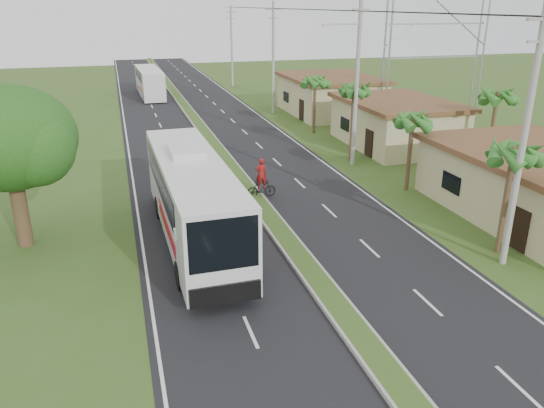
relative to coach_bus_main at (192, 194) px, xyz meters
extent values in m
plane|color=#3A511E|center=(4.23, -8.15, -2.40)|extent=(180.00, 180.00, 0.00)
cube|color=black|center=(4.23, 11.85, -2.39)|extent=(14.00, 160.00, 0.02)
cube|color=gray|center=(4.23, 11.85, -2.31)|extent=(1.20, 160.00, 0.17)
cube|color=#3A511E|center=(4.23, 11.85, -2.22)|extent=(0.95, 160.00, 0.02)
cube|color=silver|center=(-2.47, 11.85, -2.40)|extent=(0.12, 160.00, 0.01)
cube|color=silver|center=(10.93, 11.85, -2.40)|extent=(0.12, 160.00, 0.01)
cube|color=tan|center=(18.23, -2.15, -0.80)|extent=(8.00, 12.00, 3.20)
cube|color=tan|center=(18.23, 13.85, -0.73)|extent=(7.00, 10.00, 3.35)
cube|color=brown|center=(18.23, 13.85, 1.11)|extent=(7.60, 10.60, 0.32)
cube|color=tan|center=(18.23, 27.85, -0.65)|extent=(8.00, 11.00, 3.50)
cube|color=brown|center=(18.23, 27.85, 1.26)|extent=(8.60, 11.60, 0.32)
cylinder|color=#473321|center=(13.23, -5.15, 0.10)|extent=(0.26, 0.26, 5.00)
cylinder|color=#473321|center=(13.63, 3.85, -0.10)|extent=(0.26, 0.26, 4.60)
cylinder|color=#473321|center=(13.03, 10.85, 0.30)|extent=(0.26, 0.26, 5.40)
cylinder|color=#473321|center=(13.53, 19.85, 0.00)|extent=(0.26, 0.26, 4.80)
cylinder|color=#473321|center=(21.73, 6.85, 0.20)|extent=(0.26, 0.26, 5.20)
cylinder|color=#473321|center=(-7.77, 1.85, -0.40)|extent=(0.70, 0.70, 4.00)
ellipsoid|color=#1F4412|center=(-7.77, 1.85, 2.80)|extent=(6.00, 6.00, 4.68)
sphere|color=#1F4412|center=(-6.57, 0.85, 2.50)|extent=(3.40, 3.40, 3.40)
cylinder|color=gray|center=(12.73, -6.15, 3.10)|extent=(0.28, 0.28, 11.00)
cube|color=gray|center=(12.73, -6.15, 7.80)|extent=(1.60, 0.12, 0.12)
cube|color=gray|center=(12.73, -6.15, 7.00)|extent=(1.20, 0.10, 0.10)
cylinder|color=gray|center=(12.73, 9.85, 3.60)|extent=(0.28, 0.28, 12.00)
cube|color=gray|center=(12.73, 9.85, 8.00)|extent=(1.20, 0.10, 0.10)
cube|color=gray|center=(11.53, 9.85, 7.10)|extent=(2.40, 0.10, 0.10)
cylinder|color=gray|center=(12.73, 29.85, 3.10)|extent=(0.28, 0.28, 11.00)
cube|color=gray|center=(12.73, 29.85, 7.80)|extent=(1.60, 0.12, 0.12)
cube|color=gray|center=(12.73, 29.85, 7.00)|extent=(1.20, 0.10, 0.10)
cylinder|color=gray|center=(12.73, 49.85, 2.85)|extent=(0.28, 0.28, 10.50)
cube|color=gray|center=(12.73, 49.85, 7.30)|extent=(1.60, 0.12, 0.12)
cube|color=gray|center=(12.73, 49.85, 6.50)|extent=(1.20, 0.10, 0.10)
cylinder|color=gray|center=(21.23, 21.35, 3.60)|extent=(0.18, 0.18, 12.00)
cylinder|color=gray|center=(31.23, 21.35, 3.60)|extent=(0.18, 0.18, 12.00)
cylinder|color=gray|center=(21.23, 22.35, 3.60)|extent=(0.18, 0.18, 12.00)
cylinder|color=gray|center=(31.23, 22.35, 3.60)|extent=(0.18, 0.18, 12.00)
cube|color=gray|center=(26.23, 21.85, 3.60)|extent=(10.00, 0.14, 0.14)
cube|color=gray|center=(26.23, 21.85, 6.60)|extent=(10.00, 0.14, 0.14)
cube|color=silver|center=(0.00, -0.07, -0.12)|extent=(3.09, 13.57, 3.55)
cube|color=black|center=(-0.01, 0.61, 0.66)|extent=(3.08, 10.87, 1.42)
cube|color=black|center=(0.14, -6.76, 0.45)|extent=(2.54, 0.19, 1.99)
cube|color=#A50D1B|center=(0.03, -1.42, -0.83)|extent=(2.98, 5.91, 0.62)
cube|color=yellow|center=(-0.01, 0.27, -1.12)|extent=(2.93, 3.44, 0.28)
cube|color=silver|center=(-0.03, 1.29, 1.81)|extent=(1.63, 2.73, 0.32)
cylinder|color=black|center=(-1.18, -4.37, -1.82)|extent=(0.38, 1.18, 1.17)
cylinder|color=black|center=(1.36, -4.32, -1.82)|extent=(0.38, 1.18, 1.17)
cylinder|color=black|center=(-1.34, 3.51, -1.82)|extent=(0.38, 1.18, 1.17)
cylinder|color=black|center=(1.20, 3.56, -1.82)|extent=(0.38, 1.18, 1.17)
cube|color=silver|center=(1.12, 44.05, -0.66)|extent=(2.82, 11.51, 3.18)
cube|color=black|center=(1.11, 44.54, 0.29)|extent=(2.78, 8.53, 1.08)
cube|color=#E15316|center=(1.15, 43.05, -1.27)|extent=(2.70, 5.54, 0.35)
cylinder|color=black|center=(0.17, 39.29, -1.93)|extent=(0.33, 0.96, 0.96)
cylinder|color=black|center=(2.36, 39.35, -1.93)|extent=(0.33, 0.96, 0.96)
cylinder|color=black|center=(-0.09, 48.24, -1.93)|extent=(0.33, 0.96, 0.96)
cylinder|color=black|center=(2.09, 48.30, -1.93)|extent=(0.33, 0.96, 0.96)
imported|color=black|center=(4.69, 5.01, -1.87)|extent=(1.79, 0.55, 1.07)
imported|color=maroon|center=(4.69, 5.01, -0.93)|extent=(0.68, 0.46, 1.85)
camera|label=1|loc=(-2.95, -23.43, 8.35)|focal=35.00mm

